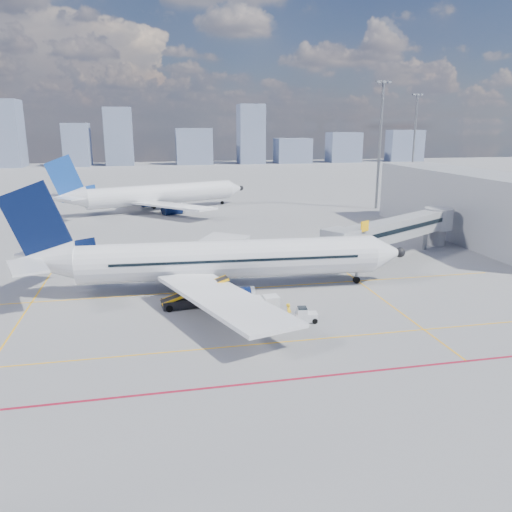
{
  "coord_description": "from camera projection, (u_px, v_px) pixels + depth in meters",
  "views": [
    {
      "loc": [
        -7.94,
        -41.51,
        16.64
      ],
      "look_at": [
        2.01,
        6.09,
        4.0
      ],
      "focal_mm": 35.0,
      "sensor_mm": 36.0,
      "label": 1
    }
  ],
  "objects": [
    {
      "name": "ground",
      "position": [
        248.0,
        316.0,
        45.08
      ],
      "size": [
        420.0,
        420.0,
        0.0
      ],
      "primitive_type": "plane",
      "color": "gray",
      "rests_on": "ground"
    },
    {
      "name": "apron_markings",
      "position": [
        250.0,
        334.0,
        41.26
      ],
      "size": [
        90.0,
        35.12,
        0.01
      ],
      "color": "#FFB00D",
      "rests_on": "ground"
    },
    {
      "name": "jet_bridge",
      "position": [
        401.0,
        229.0,
        64.82
      ],
      "size": [
        23.55,
        15.78,
        6.3
      ],
      "color": "#9A9DA3",
      "rests_on": "ground"
    },
    {
      "name": "terminal_block",
      "position": [
        471.0,
        205.0,
        76.37
      ],
      "size": [
        10.0,
        42.0,
        10.0
      ],
      "color": "#9A9DA3",
      "rests_on": "ground"
    },
    {
      "name": "floodlight_mast_ne",
      "position": [
        380.0,
        142.0,
        101.29
      ],
      "size": [
        3.2,
        0.61,
        25.45
      ],
      "color": "slate",
      "rests_on": "ground"
    },
    {
      "name": "floodlight_mast_far",
      "position": [
        414.0,
        138.0,
        139.8
      ],
      "size": [
        3.2,
        0.61,
        25.45
      ],
      "color": "slate",
      "rests_on": "ground"
    },
    {
      "name": "distant_skyline",
      "position": [
        120.0,
        141.0,
        218.33
      ],
      "size": [
        252.14,
        14.29,
        28.56
      ],
      "color": "slate",
      "rests_on": "ground"
    },
    {
      "name": "main_aircraft",
      "position": [
        213.0,
        260.0,
        51.61
      ],
      "size": [
        41.31,
        35.97,
        12.05
      ],
      "rotation": [
        0.0,
        0.0,
        -0.06
      ],
      "color": "white",
      "rests_on": "ground"
    },
    {
      "name": "second_aircraft",
      "position": [
        154.0,
        195.0,
        101.03
      ],
      "size": [
        39.85,
        33.81,
        12.08
      ],
      "rotation": [
        0.0,
        0.0,
        0.36
      ],
      "color": "white",
      "rests_on": "ground"
    },
    {
      "name": "baggage_tug",
      "position": [
        305.0,
        315.0,
        43.66
      ],
      "size": [
        2.08,
        1.43,
        1.35
      ],
      "rotation": [
        0.0,
        0.0,
        -0.14
      ],
      "color": "white",
      "rests_on": "ground"
    },
    {
      "name": "cargo_dolly",
      "position": [
        263.0,
        305.0,
        45.28
      ],
      "size": [
        3.23,
        1.59,
        1.72
      ],
      "rotation": [
        0.0,
        0.0,
        0.06
      ],
      "color": "black",
      "rests_on": "ground"
    },
    {
      "name": "belt_loader",
      "position": [
        188.0,
        300.0,
        47.31
      ],
      "size": [
        6.61,
        2.22,
        2.66
      ],
      "rotation": [
        0.0,
        0.0,
        0.11
      ],
      "color": "black",
      "rests_on": "ground"
    },
    {
      "name": "ramp_worker",
      "position": [
        289.0,
        314.0,
        43.17
      ],
      "size": [
        0.75,
        0.82,
        1.88
      ],
      "primitive_type": "imported",
      "rotation": [
        0.0,
        0.0,
        1.01
      ],
      "color": "yellow",
      "rests_on": "ground"
    }
  ]
}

